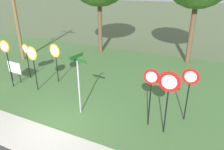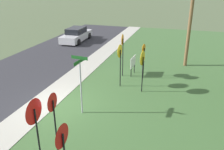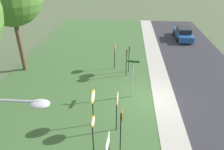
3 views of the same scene
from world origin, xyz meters
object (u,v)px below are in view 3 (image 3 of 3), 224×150
stop_sign_near_left (93,100)px  stop_sign_far_left (121,122)px  stop_sign_near_right (117,103)px  notice_board (108,145)px  yield_sign_near_left (127,55)px  parked_sedan_distant (183,34)px  yield_sign_near_right (115,49)px  yield_sign_far_left (130,50)px  stop_sign_far_center (93,127)px  street_name_post (133,76)px

stop_sign_near_left → stop_sign_far_left: size_ratio=0.86×
stop_sign_near_right → notice_board: size_ratio=2.04×
stop_sign_near_right → stop_sign_near_left: bearing=79.1°
yield_sign_near_left → notice_board: (-8.66, 0.78, -1.06)m
stop_sign_far_left → notice_board: bearing=118.1°
yield_sign_near_left → parked_sedan_distant: size_ratio=0.57×
stop_sign_far_left → yield_sign_near_left: (8.26, -0.15, -0.12)m
stop_sign_near_left → stop_sign_far_left: 2.61m
stop_sign_near_right → yield_sign_near_right: bearing=8.3°
stop_sign_near_left → stop_sign_near_right: 1.43m
yield_sign_far_left → yield_sign_near_left: bearing=163.5°
yield_sign_near_right → parked_sedan_distant: 11.89m
stop_sign_near_right → parked_sedan_distant: 18.33m
stop_sign_near_left → yield_sign_far_left: 7.27m
stop_sign_far_center → notice_board: stop_sign_far_center is taller
yield_sign_far_left → stop_sign_far_left: bearing=177.6°
yield_sign_near_left → notice_board: bearing=172.6°
stop_sign_far_left → stop_sign_far_center: size_ratio=1.23×
stop_sign_far_center → street_name_post: size_ratio=0.79×
stop_sign_near_right → stop_sign_far_center: bearing=150.7°
stop_sign_far_left → street_name_post: 5.18m
stop_sign_near_left → yield_sign_far_left: (6.98, -2.03, 0.26)m
stop_sign_near_right → stop_sign_far_center: 1.99m
stop_sign_near_right → yield_sign_far_left: size_ratio=0.95×
stop_sign_near_left → stop_sign_far_left: bearing=-133.6°
stop_sign_near_left → notice_board: size_ratio=1.92×
stop_sign_near_right → parked_sedan_distant: bearing=-19.6°
yield_sign_far_left → notice_board: 9.50m
yield_sign_near_right → street_name_post: bearing=-160.1°
stop_sign_far_left → stop_sign_far_center: stop_sign_far_left is taller
notice_board → yield_sign_near_right: bearing=5.2°
street_name_post → parked_sedan_distant: size_ratio=0.63×
yield_sign_near_right → notice_board: bearing=-177.0°
stop_sign_near_left → yield_sign_near_left: bearing=-9.6°
yield_sign_far_left → street_name_post: street_name_post is taller
yield_sign_far_left → notice_board: yield_sign_far_left is taller
stop_sign_near_left → stop_sign_far_center: stop_sign_near_left is taller
stop_sign_far_center → yield_sign_near_left: yield_sign_near_left is taller
stop_sign_near_right → notice_board: bearing=174.3°
stop_sign_near_left → yield_sign_near_left: 6.53m
yield_sign_far_left → street_name_post: bearing=-176.7°
yield_sign_near_left → yield_sign_near_right: yield_sign_near_left is taller
yield_sign_near_left → yield_sign_near_right: 1.71m
yield_sign_near_left → yield_sign_far_left: bearing=-18.6°
stop_sign_far_center → notice_board: bearing=-107.8°
stop_sign_far_left → notice_board: size_ratio=2.22×
stop_sign_far_left → yield_sign_near_left: 8.26m
stop_sign_far_center → yield_sign_near_right: (9.62, -0.46, 0.21)m
yield_sign_near_left → yield_sign_far_left: yield_sign_far_left is taller
stop_sign_far_left → stop_sign_near_left: bearing=35.3°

